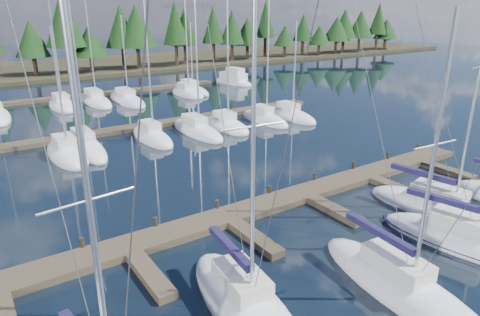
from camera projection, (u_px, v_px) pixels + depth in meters
ground at (148, 162)px, 34.73m from camera, size 260.00×260.00×0.00m
far_shore at (26, 71)px, 81.58m from camera, size 220.00×30.00×0.60m
main_dock at (232, 221)px, 24.76m from camera, size 44.00×6.13×0.90m
back_docks at (83, 113)px, 49.98m from camera, size 50.00×21.80×0.40m
front_sailboat_2 at (246, 305)px, 17.70m from camera, size 3.73×8.95×14.66m
front_sailboat_3 at (402, 288)px, 18.81m from camera, size 3.41×9.75×12.79m
front_sailboat_4 at (465, 242)px, 22.45m from camera, size 4.79×9.63×12.74m
front_sailboat_5 at (444, 210)px, 25.85m from camera, size 4.34×9.98×16.27m
back_sailboat_rows at (89, 122)px, 45.60m from camera, size 42.33×32.80×16.11m
motor_yacht_right at (234, 81)px, 69.88m from camera, size 3.94×8.79×4.24m
tree_line at (30, 33)px, 71.53m from camera, size 187.24×11.73×14.47m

